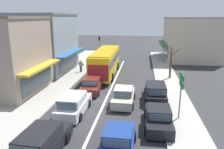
{
  "coord_description": "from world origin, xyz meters",
  "views": [
    {
      "loc": [
        3.21,
        -18.63,
        7.39
      ],
      "look_at": [
        -0.08,
        4.41,
        1.2
      ],
      "focal_mm": 35.0,
      "sensor_mm": 36.0,
      "label": 1
    }
  ],
  "objects_px": {
    "parked_wagon_kerb_second": "(155,92)",
    "sedan_adjacent_lane_trail": "(124,96)",
    "city_bus": "(106,60)",
    "traffic_light_downstreet": "(99,45)",
    "wagon_queue_gap_filler": "(74,104)",
    "parked_sedan_kerb_front": "(158,118)",
    "street_tree_right": "(171,64)",
    "directional_road_sign": "(181,85)",
    "pedestrian_with_handbag_near": "(81,65)",
    "sedan_queue_far_back": "(92,85)",
    "sedan_behind_bus_mid": "(118,142)",
    "wagon_behind_bus_near": "(42,143)"
  },
  "relations": [
    {
      "from": "traffic_light_downstreet",
      "to": "wagon_behind_bus_near",
      "type": "bearing_deg",
      "value": -85.57
    },
    {
      "from": "sedan_behind_bus_mid",
      "to": "parked_wagon_kerb_second",
      "type": "relative_size",
      "value": 0.93
    },
    {
      "from": "parked_sedan_kerb_front",
      "to": "pedestrian_with_handbag_near",
      "type": "bearing_deg",
      "value": 124.25
    },
    {
      "from": "sedan_queue_far_back",
      "to": "sedan_behind_bus_mid",
      "type": "xyz_separation_m",
      "value": [
        3.81,
        -9.8,
        0.0
      ]
    },
    {
      "from": "wagon_queue_gap_filler",
      "to": "sedan_adjacent_lane_trail",
      "type": "bearing_deg",
      "value": 34.36
    },
    {
      "from": "sedan_queue_far_back",
      "to": "sedan_behind_bus_mid",
      "type": "height_order",
      "value": "same"
    },
    {
      "from": "sedan_adjacent_lane_trail",
      "to": "directional_road_sign",
      "type": "height_order",
      "value": "directional_road_sign"
    },
    {
      "from": "city_bus",
      "to": "street_tree_right",
      "type": "distance_m",
      "value": 8.18
    },
    {
      "from": "city_bus",
      "to": "parked_wagon_kerb_second",
      "type": "xyz_separation_m",
      "value": [
        6.02,
        -8.36,
        -1.14
      ]
    },
    {
      "from": "street_tree_right",
      "to": "pedestrian_with_handbag_near",
      "type": "distance_m",
      "value": 11.67
    },
    {
      "from": "wagon_queue_gap_filler",
      "to": "sedan_behind_bus_mid",
      "type": "bearing_deg",
      "value": -48.84
    },
    {
      "from": "parked_wagon_kerb_second",
      "to": "sedan_adjacent_lane_trail",
      "type": "bearing_deg",
      "value": -155.49
    },
    {
      "from": "city_bus",
      "to": "street_tree_right",
      "type": "height_order",
      "value": "street_tree_right"
    },
    {
      "from": "city_bus",
      "to": "pedestrian_with_handbag_near",
      "type": "relative_size",
      "value": 6.68
    },
    {
      "from": "parked_sedan_kerb_front",
      "to": "sedan_behind_bus_mid",
      "type": "bearing_deg",
      "value": -126.07
    },
    {
      "from": "parked_sedan_kerb_front",
      "to": "pedestrian_with_handbag_near",
      "type": "xyz_separation_m",
      "value": [
        -9.41,
        13.82,
        0.4
      ]
    },
    {
      "from": "parked_sedan_kerb_front",
      "to": "street_tree_right",
      "type": "relative_size",
      "value": 1.04
    },
    {
      "from": "wagon_behind_bus_near",
      "to": "sedan_adjacent_lane_trail",
      "type": "bearing_deg",
      "value": 65.04
    },
    {
      "from": "parked_wagon_kerb_second",
      "to": "street_tree_right",
      "type": "relative_size",
      "value": 1.12
    },
    {
      "from": "sedan_behind_bus_mid",
      "to": "pedestrian_with_handbag_near",
      "type": "bearing_deg",
      "value": 112.28
    },
    {
      "from": "wagon_behind_bus_near",
      "to": "city_bus",
      "type": "bearing_deg",
      "value": 88.36
    },
    {
      "from": "sedan_behind_bus_mid",
      "to": "street_tree_right",
      "type": "distance_m",
      "value": 16.48
    },
    {
      "from": "sedan_adjacent_lane_trail",
      "to": "pedestrian_with_handbag_near",
      "type": "relative_size",
      "value": 2.58
    },
    {
      "from": "wagon_queue_gap_filler",
      "to": "street_tree_right",
      "type": "relative_size",
      "value": 1.12
    },
    {
      "from": "wagon_queue_gap_filler",
      "to": "directional_road_sign",
      "type": "xyz_separation_m",
      "value": [
        8.02,
        0.03,
        1.96
      ]
    },
    {
      "from": "wagon_queue_gap_filler",
      "to": "traffic_light_downstreet",
      "type": "distance_m",
      "value": 20.9
    },
    {
      "from": "sedan_behind_bus_mid",
      "to": "directional_road_sign",
      "type": "bearing_deg",
      "value": 49.45
    },
    {
      "from": "sedan_adjacent_lane_trail",
      "to": "parked_sedan_kerb_front",
      "type": "distance_m",
      "value": 4.74
    },
    {
      "from": "parked_sedan_kerb_front",
      "to": "pedestrian_with_handbag_near",
      "type": "relative_size",
      "value": 2.58
    },
    {
      "from": "wagon_behind_bus_near",
      "to": "traffic_light_downstreet",
      "type": "xyz_separation_m",
      "value": [
        -2.03,
        26.18,
        2.11
      ]
    },
    {
      "from": "sedan_queue_far_back",
      "to": "wagon_queue_gap_filler",
      "type": "xyz_separation_m",
      "value": [
        -0.23,
        -5.17,
        0.08
      ]
    },
    {
      "from": "traffic_light_downstreet",
      "to": "pedestrian_with_handbag_near",
      "type": "xyz_separation_m",
      "value": [
        -0.91,
        -8.21,
        -1.79
      ]
    },
    {
      "from": "parked_wagon_kerb_second",
      "to": "pedestrian_with_handbag_near",
      "type": "distance_m",
      "value": 12.85
    },
    {
      "from": "pedestrian_with_handbag_near",
      "to": "sedan_queue_far_back",
      "type": "bearing_deg",
      "value": -66.34
    },
    {
      "from": "parked_wagon_kerb_second",
      "to": "directional_road_sign",
      "type": "height_order",
      "value": "directional_road_sign"
    },
    {
      "from": "city_bus",
      "to": "parked_wagon_kerb_second",
      "type": "relative_size",
      "value": 2.41
    },
    {
      "from": "wagon_behind_bus_near",
      "to": "street_tree_right",
      "type": "xyz_separation_m",
      "value": [
        8.63,
        16.65,
        1.16
      ]
    },
    {
      "from": "traffic_light_downstreet",
      "to": "wagon_queue_gap_filler",
      "type": "bearing_deg",
      "value": -84.32
    },
    {
      "from": "wagon_queue_gap_filler",
      "to": "pedestrian_with_handbag_near",
      "type": "xyz_separation_m",
      "value": [
        -2.97,
        12.48,
        0.32
      ]
    },
    {
      "from": "city_bus",
      "to": "wagon_queue_gap_filler",
      "type": "distance_m",
      "value": 12.22
    },
    {
      "from": "wagon_behind_bus_near",
      "to": "sedan_adjacent_lane_trail",
      "type": "distance_m",
      "value": 8.84
    },
    {
      "from": "parked_sedan_kerb_front",
      "to": "wagon_behind_bus_near",
      "type": "bearing_deg",
      "value": -147.32
    },
    {
      "from": "sedan_behind_bus_mid",
      "to": "pedestrian_with_handbag_near",
      "type": "relative_size",
      "value": 2.58
    },
    {
      "from": "wagon_behind_bus_near",
      "to": "wagon_queue_gap_filler",
      "type": "xyz_separation_m",
      "value": [
        0.03,
        5.48,
        0.0
      ]
    },
    {
      "from": "sedan_adjacent_lane_trail",
      "to": "directional_road_sign",
      "type": "relative_size",
      "value": 1.17
    },
    {
      "from": "directional_road_sign",
      "to": "pedestrian_with_handbag_near",
      "type": "distance_m",
      "value": 16.69
    },
    {
      "from": "parked_wagon_kerb_second",
      "to": "city_bus",
      "type": "bearing_deg",
      "value": 125.77
    },
    {
      "from": "parked_sedan_kerb_front",
      "to": "parked_wagon_kerb_second",
      "type": "bearing_deg",
      "value": 89.35
    },
    {
      "from": "sedan_behind_bus_mid",
      "to": "directional_road_sign",
      "type": "distance_m",
      "value": 6.46
    },
    {
      "from": "parked_wagon_kerb_second",
      "to": "street_tree_right",
      "type": "xyz_separation_m",
      "value": [
        2.1,
        7.36,
        1.16
      ]
    }
  ]
}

